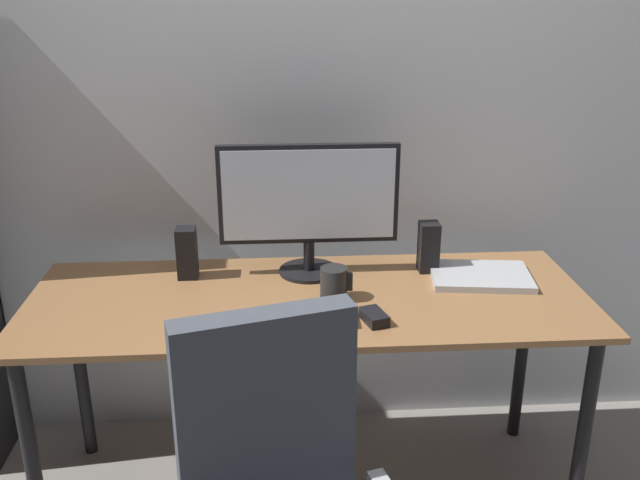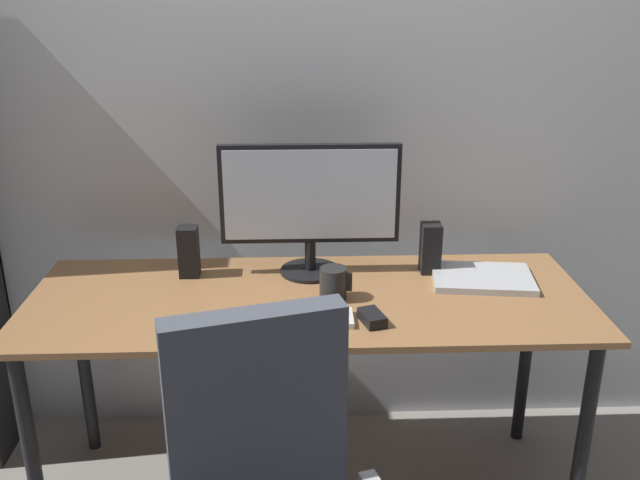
% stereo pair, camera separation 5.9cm
% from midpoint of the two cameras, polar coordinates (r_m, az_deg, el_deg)
% --- Properties ---
extents(back_wall, '(6.40, 0.10, 2.60)m').
position_cam_midpoint_polar(back_wall, '(2.48, -2.31, 12.20)').
color(back_wall, silver).
rests_on(back_wall, ground).
extents(desk, '(1.74, 0.66, 0.74)m').
position_cam_midpoint_polar(desk, '(2.20, -1.68, -6.60)').
color(desk, olive).
rests_on(desk, ground).
extents(monitor, '(0.58, 0.20, 0.44)m').
position_cam_midpoint_polar(monitor, '(2.24, -1.69, 3.23)').
color(monitor, black).
rests_on(monitor, desk).
extents(keyboard, '(0.29, 0.11, 0.02)m').
position_cam_midpoint_polar(keyboard, '(2.00, -2.09, -6.49)').
color(keyboard, silver).
rests_on(keyboard, desk).
extents(mouse, '(0.08, 0.11, 0.03)m').
position_cam_midpoint_polar(mouse, '(2.00, 3.63, -6.33)').
color(mouse, black).
rests_on(mouse, desk).
extents(coffee_mug, '(0.10, 0.08, 0.10)m').
position_cam_midpoint_polar(coffee_mug, '(2.12, 0.36, -3.59)').
color(coffee_mug, black).
rests_on(coffee_mug, desk).
extents(laptop, '(0.35, 0.27, 0.02)m').
position_cam_midpoint_polar(laptop, '(2.33, 12.34, -2.90)').
color(laptop, '#B7BABC').
rests_on(laptop, desk).
extents(speaker_left, '(0.06, 0.07, 0.17)m').
position_cam_midpoint_polar(speaker_left, '(2.31, -11.58, -1.05)').
color(speaker_left, black).
rests_on(speaker_left, desk).
extents(speaker_right, '(0.06, 0.07, 0.17)m').
position_cam_midpoint_polar(speaker_right, '(2.34, 8.19, -0.57)').
color(speaker_right, black).
rests_on(speaker_right, desk).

